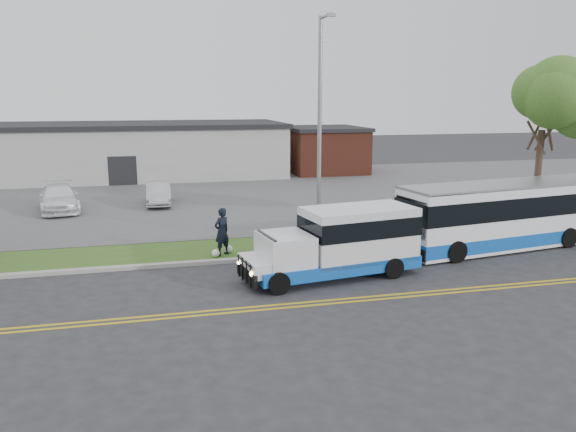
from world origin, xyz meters
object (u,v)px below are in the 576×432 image
object	(u,v)px
shuttle_bus	(343,240)
streetlight_near	(320,125)
transit_bus	(508,215)
parked_car_a	(159,194)
parked_car_b	(59,198)
pedestrian	(222,232)
tree_east	(545,101)

from	to	relation	value
shuttle_bus	streetlight_near	bearing A→B (deg)	76.13
transit_bus	parked_car_a	world-z (taller)	transit_bus
parked_car_b	streetlight_near	bearing A→B (deg)	-51.03
streetlight_near	shuttle_bus	size ratio (longest dim) A/B	1.42
pedestrian	parked_car_b	size ratio (longest dim) A/B	0.39
pedestrian	parked_car_a	bearing A→B (deg)	-111.98
streetlight_near	pedestrian	distance (m)	6.06
shuttle_bus	parked_car_a	world-z (taller)	shuttle_bus
shuttle_bus	parked_car_b	bearing A→B (deg)	119.89
shuttle_bus	transit_bus	bearing A→B (deg)	5.64
streetlight_near	shuttle_bus	bearing A→B (deg)	-95.16
parked_car_a	parked_car_b	bearing A→B (deg)	-174.03
tree_east	shuttle_bus	xyz separation A→B (m)	(-11.38, -4.51, -4.88)
parked_car_a	tree_east	bearing A→B (deg)	-30.45
transit_bus	pedestrian	world-z (taller)	transit_bus
tree_east	parked_car_b	xyz separation A→B (m)	(-23.10, 10.17, -5.39)
shuttle_bus	parked_car_a	xyz separation A→B (m)	(-6.24, 15.18, -0.57)
streetlight_near	parked_car_b	bearing A→B (deg)	139.21
streetlight_near	shuttle_bus	distance (m)	5.78
pedestrian	parked_car_b	distance (m)	13.69
tree_east	shuttle_bus	world-z (taller)	tree_east
streetlight_near	transit_bus	xyz separation A→B (m)	(7.86, -2.13, -3.81)
tree_east	shuttle_bus	bearing A→B (deg)	-158.39
tree_east	pedestrian	size ratio (longest dim) A/B	4.28
transit_bus	parked_car_b	world-z (taller)	transit_bus
parked_car_a	parked_car_b	xyz separation A→B (m)	(-5.48, -0.50, 0.06)
pedestrian	parked_car_a	size ratio (longest dim) A/B	0.49
transit_bus	parked_car_a	size ratio (longest dim) A/B	2.60
streetlight_near	parked_car_b	size ratio (longest dim) A/B	1.92
parked_car_a	streetlight_near	bearing A→B (deg)	-58.07
parked_car_a	parked_car_b	world-z (taller)	parked_car_b
streetlight_near	parked_car_b	xyz separation A→B (m)	(-12.10, 10.44, -4.41)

